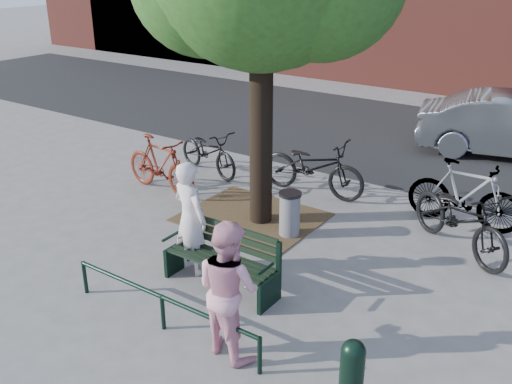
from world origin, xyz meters
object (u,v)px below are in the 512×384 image
Objects in this scene: person_left at (190,218)px; person_right at (228,289)px; bollard at (351,377)px; litter_bin at (290,214)px; bicycle_c at (313,167)px; park_bench at (224,256)px.

person_right is (1.62, -1.20, -0.01)m from person_left.
litter_bin is at bearing 130.16° from bollard.
person_left is at bearing 176.69° from bicycle_c.
person_right is 2.18× the size of litter_bin.
bollard is (3.30, -1.35, -0.37)m from person_left.
park_bench is 0.79× the size of bicycle_c.
person_right is 1.73m from bollard.
litter_bin is at bearing -59.81° from person_right.
litter_bin is 1.94m from bicycle_c.
park_bench is 1.01× the size of person_right.
park_bench is 3.82m from bicycle_c.
park_bench is 2.93m from bollard.
person_right is at bearing -49.92° from park_bench.
person_right is at bearing -71.52° from litter_bin.
person_right is 3.25m from litter_bin.
bollard is at bearing -25.98° from park_bench.
park_bench is 1.84× the size of bollard.
litter_bin is 0.36× the size of bicycle_c.
bollard is 0.43× the size of bicycle_c.
bicycle_c is at bearing -60.06° from person_right.
park_bench is at bearing 154.02° from bollard.
person_left is 1.86× the size of bollard.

